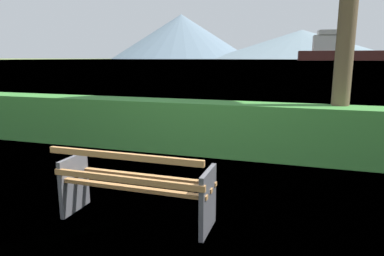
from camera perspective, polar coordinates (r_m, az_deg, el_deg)
ground_plane at (r=4.11m, az=-8.87°, el=-14.70°), size 1400.00×1400.00×0.00m
water_surface at (r=309.46m, az=17.35°, el=10.71°), size 620.00×620.00×0.00m
park_bench at (r=3.89m, az=-9.47°, el=-9.41°), size 1.73×0.58×0.87m
hedge_row at (r=6.60m, az=2.34°, el=0.08°), size 12.33×0.69×0.99m
cargo_ship_large at (r=262.89m, az=27.02°, el=11.17°), size 104.78×19.23×20.21m
distant_hills at (r=581.49m, az=21.25°, el=13.41°), size 768.24×327.15×76.36m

